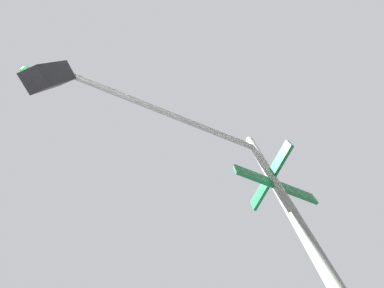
{
  "coord_description": "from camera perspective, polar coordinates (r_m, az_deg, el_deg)",
  "views": [
    {
      "loc": [
        -6.74,
        -5.18,
        1.2
      ],
      "look_at": [
        -6.24,
        -6.44,
        4.76
      ],
      "focal_mm": 24.99,
      "sensor_mm": 36.0,
      "label": 1
    }
  ],
  "objects": [
    {
      "name": "traffic_signal_near",
      "position": [
        3.05,
        -5.89,
        0.14
      ],
      "size": [
        2.87,
        2.78,
        5.68
      ],
      "color": "slate",
      "rests_on": "ground_plane"
    }
  ]
}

